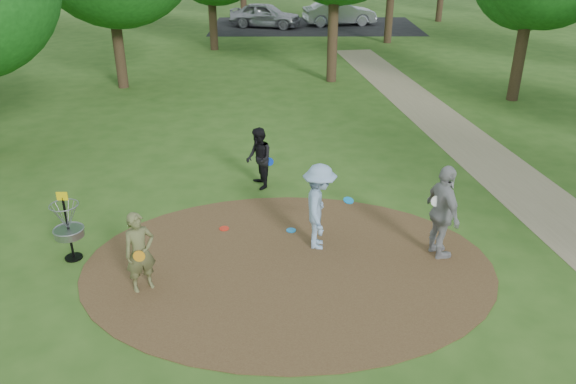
{
  "coord_description": "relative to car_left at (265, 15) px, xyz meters",
  "views": [
    {
      "loc": [
        -0.06,
        -9.74,
        6.33
      ],
      "look_at": [
        0.0,
        1.2,
        1.1
      ],
      "focal_mm": 35.0,
      "sensor_mm": 36.0,
      "label": 1
    }
  ],
  "objects": [
    {
      "name": "ground",
      "position": [
        1.39,
        -29.47,
        -0.81
      ],
      "size": [
        100.0,
        100.0,
        0.0
      ],
      "primitive_type": "plane",
      "color": "#2D5119",
      "rests_on": "ground"
    },
    {
      "name": "dirt_clearing",
      "position": [
        1.39,
        -29.47,
        -0.8
      ],
      "size": [
        8.4,
        8.4,
        0.02
      ],
      "primitive_type": "cylinder",
      "color": "#47301C",
      "rests_on": "ground"
    },
    {
      "name": "footpath",
      "position": [
        7.89,
        -27.47,
        -0.8
      ],
      "size": [
        7.55,
        39.89,
        0.01
      ],
      "primitive_type": "cube",
      "rotation": [
        0.0,
        0.0,
        0.14
      ],
      "color": "#8C7A5B",
      "rests_on": "ground"
    },
    {
      "name": "parking_lot",
      "position": [
        3.39,
        0.53,
        -0.81
      ],
      "size": [
        14.0,
        8.0,
        0.01
      ],
      "primitive_type": "cube",
      "color": "black",
      "rests_on": "ground"
    },
    {
      "name": "player_observer_with_disc",
      "position": [
        -1.38,
        -30.27,
        -0.0
      ],
      "size": [
        0.71,
        0.65,
        1.62
      ],
      "color": "brown",
      "rests_on": "ground"
    },
    {
      "name": "player_throwing_with_disc",
      "position": [
        2.04,
        -28.71,
        0.14
      ],
      "size": [
        1.16,
        1.28,
        1.91
      ],
      "color": "#89A8CD",
      "rests_on": "ground"
    },
    {
      "name": "player_walking_with_disc",
      "position": [
        0.64,
        -25.66,
        0.01
      ],
      "size": [
        0.82,
        0.94,
        1.64
      ],
      "color": "black",
      "rests_on": "ground"
    },
    {
      "name": "player_waiting_with_disc",
      "position": [
        4.55,
        -29.1,
        0.21
      ],
      "size": [
        0.77,
        1.28,
        2.04
      ],
      "color": "#939395",
      "rests_on": "ground"
    },
    {
      "name": "disc_ground_cyan",
      "position": [
        1.46,
        -28.06,
        -0.78
      ],
      "size": [
        0.22,
        0.22,
        0.02
      ],
      "primitive_type": "cylinder",
      "color": "#1A87D6",
      "rests_on": "dirt_clearing"
    },
    {
      "name": "disc_ground_red",
      "position": [
        -0.07,
        -27.97,
        -0.78
      ],
      "size": [
        0.22,
        0.22,
        0.02
      ],
      "primitive_type": "cylinder",
      "color": "red",
      "rests_on": "dirt_clearing"
    },
    {
      "name": "car_left",
      "position": [
        0.0,
        0.0,
        0.0
      ],
      "size": [
        5.11,
        3.2,
        1.62
      ],
      "primitive_type": "imported",
      "rotation": [
        0.0,
        0.0,
        1.28
      ],
      "color": "#9999A0",
      "rests_on": "ground"
    },
    {
      "name": "car_right",
      "position": [
        5.08,
        0.88,
        0.01
      ],
      "size": [
        5.18,
        2.52,
        1.64
      ],
      "primitive_type": "imported",
      "rotation": [
        0.0,
        0.0,
        1.74
      ],
      "color": "#9C9FA3",
      "rests_on": "ground"
    },
    {
      "name": "disc_golf_basket",
      "position": [
        -3.11,
        -29.17,
        0.06
      ],
      "size": [
        0.63,
        0.63,
        1.54
      ],
      "color": "black",
      "rests_on": "ground"
    }
  ]
}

